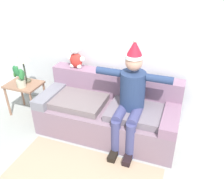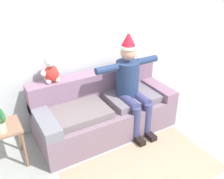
# 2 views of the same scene
# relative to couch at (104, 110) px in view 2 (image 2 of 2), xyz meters

# --- Properties ---
(ground_plane) EXTENTS (10.00, 10.00, 0.00)m
(ground_plane) POSITION_rel_couch_xyz_m (0.00, -1.03, -0.33)
(ground_plane) COLOR #9FA29D
(back_wall) EXTENTS (7.00, 0.10, 2.70)m
(back_wall) POSITION_rel_couch_xyz_m (0.00, 0.52, 1.02)
(back_wall) COLOR silver
(back_wall) RESTS_ON ground_plane
(couch) EXTENTS (2.04, 0.89, 0.84)m
(couch) POSITION_rel_couch_xyz_m (0.00, 0.00, 0.00)
(couch) COLOR slate
(couch) RESTS_ON ground_plane
(person_seated) EXTENTS (1.02, 0.77, 1.52)m
(person_seated) POSITION_rel_couch_xyz_m (0.36, -0.17, 0.44)
(person_seated) COLOR navy
(person_seated) RESTS_ON ground_plane
(teddy_bear) EXTENTS (0.29, 0.17, 0.38)m
(teddy_bear) POSITION_rel_couch_xyz_m (-0.65, 0.27, 0.69)
(teddy_bear) COLOR red
(teddy_bear) RESTS_ON couch
(area_rug) EXTENTS (1.89, 1.01, 0.01)m
(area_rug) POSITION_rel_couch_xyz_m (0.00, -1.05, -0.33)
(area_rug) COLOR tan
(area_rug) RESTS_ON ground_plane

